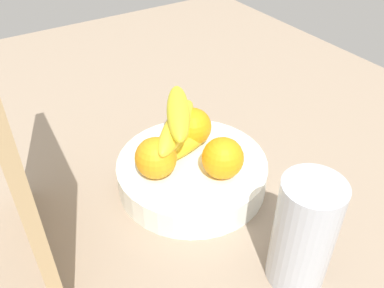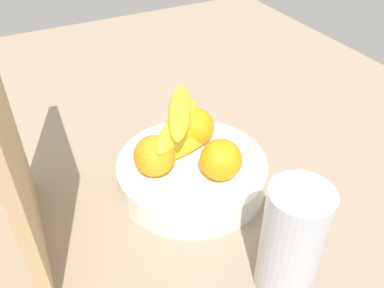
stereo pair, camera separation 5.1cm
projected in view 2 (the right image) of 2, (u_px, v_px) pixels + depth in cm
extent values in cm
cube|color=gray|center=(196.00, 190.00, 77.44)|extent=(180.00, 140.00, 3.00)
cylinder|color=white|center=(192.00, 173.00, 75.17)|extent=(27.22, 27.22, 5.23)
sphere|color=orange|center=(221.00, 160.00, 68.39)|extent=(7.18, 7.18, 7.18)
sphere|color=orange|center=(195.00, 127.00, 76.02)|extent=(7.18, 7.18, 7.18)
sphere|color=orange|center=(154.00, 156.00, 69.22)|extent=(7.18, 7.18, 7.18)
ellipsoid|color=yellow|center=(177.00, 147.00, 73.76)|extent=(6.81, 17.43, 4.00)
ellipsoid|color=gold|center=(174.00, 138.00, 72.28)|extent=(11.45, 16.91, 4.00)
ellipsoid|color=yellow|center=(178.00, 126.00, 71.42)|extent=(14.41, 15.26, 4.00)
ellipsoid|color=yellow|center=(180.00, 111.00, 70.99)|extent=(16.81, 11.74, 4.00)
cube|color=tan|center=(9.00, 151.00, 55.54)|extent=(28.06, 3.53, 36.00)
cylinder|color=#B4BAC4|center=(292.00, 241.00, 54.63)|extent=(8.52, 8.52, 17.90)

